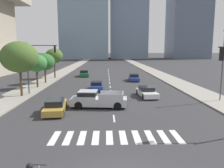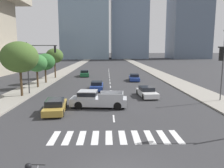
{
  "view_description": "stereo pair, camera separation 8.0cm",
  "coord_description": "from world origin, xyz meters",
  "px_view_note": "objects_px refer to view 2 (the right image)",
  "views": [
    {
      "loc": [
        -0.66,
        -8.72,
        5.71
      ],
      "look_at": [
        0.0,
        15.03,
        2.0
      ],
      "focal_mm": 35.2,
      "sensor_mm": 36.0,
      "label": 1
    },
    {
      "loc": [
        -0.58,
        -8.72,
        5.71
      ],
      "look_at": [
        0.0,
        15.03,
        2.0
      ],
      "focal_mm": 35.2,
      "sensor_mm": 36.0,
      "label": 2
    }
  ],
  "objects_px": {
    "sedan_green_4": "(84,74)",
    "street_tree_third": "(45,62)",
    "sedan_blue_1": "(134,78)",
    "sedan_gold_0": "(55,106)",
    "street_lamp_east": "(223,60)",
    "sedan_blue_3": "(97,86)",
    "traffic_signal_far": "(38,59)",
    "street_tree_second": "(37,63)",
    "pickup_truck": "(96,99)",
    "street_tree_fourth": "(55,56)",
    "street_tree_nearest": "(20,57)",
    "sedan_white_2": "(147,92)"
  },
  "relations": [
    {
      "from": "sedan_white_2",
      "to": "sedan_green_4",
      "type": "bearing_deg",
      "value": -160.27
    },
    {
      "from": "pickup_truck",
      "to": "street_tree_nearest",
      "type": "xyz_separation_m",
      "value": [
        -9.33,
        5.12,
        4.03
      ]
    },
    {
      "from": "sedan_blue_1",
      "to": "sedan_green_4",
      "type": "height_order",
      "value": "sedan_green_4"
    },
    {
      "from": "sedan_gold_0",
      "to": "sedan_white_2",
      "type": "bearing_deg",
      "value": -61.86
    },
    {
      "from": "street_tree_nearest",
      "to": "sedan_green_4",
      "type": "bearing_deg",
      "value": 74.98
    },
    {
      "from": "street_tree_third",
      "to": "street_lamp_east",
      "type": "bearing_deg",
      "value": -30.85
    },
    {
      "from": "traffic_signal_far",
      "to": "street_tree_second",
      "type": "relative_size",
      "value": 1.32
    },
    {
      "from": "sedan_blue_1",
      "to": "street_tree_fourth",
      "type": "bearing_deg",
      "value": -99.88
    },
    {
      "from": "sedan_green_4",
      "to": "street_tree_third",
      "type": "relative_size",
      "value": 0.89
    },
    {
      "from": "pickup_truck",
      "to": "street_tree_third",
      "type": "xyz_separation_m",
      "value": [
        -9.33,
        15.89,
        2.87
      ]
    },
    {
      "from": "pickup_truck",
      "to": "traffic_signal_far",
      "type": "distance_m",
      "value": 10.73
    },
    {
      "from": "sedan_blue_1",
      "to": "street_tree_nearest",
      "type": "bearing_deg",
      "value": -44.13
    },
    {
      "from": "sedan_gold_0",
      "to": "street_lamp_east",
      "type": "distance_m",
      "value": 18.28
    },
    {
      "from": "sedan_green_4",
      "to": "sedan_blue_3",
      "type": "bearing_deg",
      "value": -173.93
    },
    {
      "from": "sedan_blue_3",
      "to": "traffic_signal_far",
      "type": "distance_m",
      "value": 8.83
    },
    {
      "from": "street_tree_second",
      "to": "sedan_blue_1",
      "type": "bearing_deg",
      "value": 26.09
    },
    {
      "from": "sedan_blue_3",
      "to": "street_tree_third",
      "type": "distance_m",
      "value": 11.36
    },
    {
      "from": "sedan_blue_1",
      "to": "street_tree_fourth",
      "type": "xyz_separation_m",
      "value": [
        -15.55,
        3.86,
        3.95
      ]
    },
    {
      "from": "street_tree_third",
      "to": "traffic_signal_far",
      "type": "bearing_deg",
      "value": -79.63
    },
    {
      "from": "street_lamp_east",
      "to": "sedan_green_4",
      "type": "bearing_deg",
      "value": 126.29
    },
    {
      "from": "street_lamp_east",
      "to": "street_tree_second",
      "type": "distance_m",
      "value": 24.88
    },
    {
      "from": "sedan_gold_0",
      "to": "sedan_blue_1",
      "type": "distance_m",
      "value": 22.96
    },
    {
      "from": "sedan_blue_3",
      "to": "traffic_signal_far",
      "type": "xyz_separation_m",
      "value": [
        -7.27,
        -3.09,
        3.96
      ]
    },
    {
      "from": "sedan_blue_1",
      "to": "traffic_signal_far",
      "type": "relative_size",
      "value": 0.7
    },
    {
      "from": "sedan_gold_0",
      "to": "street_tree_nearest",
      "type": "relative_size",
      "value": 0.74
    },
    {
      "from": "sedan_white_2",
      "to": "sedan_blue_3",
      "type": "relative_size",
      "value": 1.03
    },
    {
      "from": "sedan_blue_1",
      "to": "traffic_signal_far",
      "type": "xyz_separation_m",
      "value": [
        -13.84,
        -12.47,
        3.97
      ]
    },
    {
      "from": "street_tree_second",
      "to": "sedan_blue_3",
      "type": "bearing_deg",
      "value": -11.13
    },
    {
      "from": "sedan_blue_1",
      "to": "sedan_gold_0",
      "type": "bearing_deg",
      "value": -21.54
    },
    {
      "from": "sedan_green_4",
      "to": "street_tree_third",
      "type": "xyz_separation_m",
      "value": [
        -5.58,
        -10.03,
        3.06
      ]
    },
    {
      "from": "street_tree_nearest",
      "to": "street_tree_fourth",
      "type": "xyz_separation_m",
      "value": [
        0.0,
        17.77,
        -0.33
      ]
    },
    {
      "from": "sedan_green_4",
      "to": "traffic_signal_far",
      "type": "distance_m",
      "value": 20.13
    },
    {
      "from": "traffic_signal_far",
      "to": "street_tree_nearest",
      "type": "height_order",
      "value": "street_tree_nearest"
    },
    {
      "from": "sedan_gold_0",
      "to": "sedan_green_4",
      "type": "distance_m",
      "value": 27.59
    },
    {
      "from": "sedan_gold_0",
      "to": "street_tree_third",
      "type": "relative_size",
      "value": 0.98
    },
    {
      "from": "sedan_gold_0",
      "to": "sedan_green_4",
      "type": "relative_size",
      "value": 1.1
    },
    {
      "from": "sedan_gold_0",
      "to": "street_tree_second",
      "type": "xyz_separation_m",
      "value": [
        -5.63,
        13.09,
        3.18
      ]
    },
    {
      "from": "sedan_blue_3",
      "to": "street_tree_second",
      "type": "bearing_deg",
      "value": 79.47
    },
    {
      "from": "street_tree_second",
      "to": "street_tree_third",
      "type": "distance_m",
      "value": 4.47
    },
    {
      "from": "street_tree_fourth",
      "to": "street_lamp_east",
      "type": "bearing_deg",
      "value": -42.01
    },
    {
      "from": "street_tree_second",
      "to": "street_tree_fourth",
      "type": "height_order",
      "value": "street_tree_fourth"
    },
    {
      "from": "sedan_white_2",
      "to": "street_tree_third",
      "type": "distance_m",
      "value": 19.13
    },
    {
      "from": "sedan_blue_1",
      "to": "sedan_white_2",
      "type": "xyz_separation_m",
      "value": [
        -0.22,
        -14.15,
        -0.0
      ]
    },
    {
      "from": "street_tree_fourth",
      "to": "street_tree_second",
      "type": "bearing_deg",
      "value": -90.0
    },
    {
      "from": "sedan_blue_3",
      "to": "street_tree_fourth",
      "type": "relative_size",
      "value": 0.77
    },
    {
      "from": "traffic_signal_far",
      "to": "street_tree_nearest",
      "type": "bearing_deg",
      "value": -139.79
    },
    {
      "from": "sedan_green_4",
      "to": "street_tree_fourth",
      "type": "bearing_deg",
      "value": 112.8
    },
    {
      "from": "pickup_truck",
      "to": "sedan_blue_1",
      "type": "bearing_deg",
      "value": -103.13
    },
    {
      "from": "sedan_green_4",
      "to": "street_tree_fourth",
      "type": "distance_m",
      "value": 7.45
    },
    {
      "from": "sedan_blue_3",
      "to": "street_tree_third",
      "type": "xyz_separation_m",
      "value": [
        -8.98,
        6.24,
        3.11
      ]
    }
  ]
}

